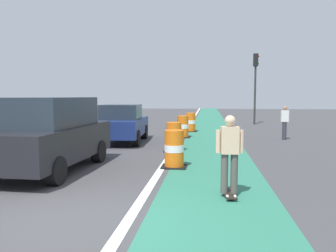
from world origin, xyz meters
The scene contains 12 objects.
ground_plane centered at (0.00, 0.00, 0.00)m, with size 100.00×100.00×0.00m, color #424244.
bike_lane_strip centered at (2.40, 12.00, 0.00)m, with size 2.50×80.00×0.01m, color #2D755B.
lane_divider_stripe centered at (0.90, 12.00, 0.01)m, with size 0.20×80.00×0.01m, color silver.
skateboarder_on_lane centered at (2.66, 1.61, 0.91)m, with size 0.57×0.82×1.69m.
parked_suv_nearest centered at (-2.08, 3.53, 1.04)m, with size 2.05×4.67×2.04m.
parked_sedan_second centered at (-1.60, 9.47, 0.83)m, with size 2.09×4.19×1.70m.
traffic_barrel_front centered at (1.25, 4.38, 0.53)m, with size 0.73×0.73×1.09m.
traffic_barrel_mid centered at (0.95, 7.29, 0.53)m, with size 0.73×0.73×1.09m.
traffic_barrel_back centered at (0.98, 11.56, 0.53)m, with size 0.73×0.73×1.09m.
traffic_barrel_far centered at (1.22, 14.49, 0.53)m, with size 0.73×0.73×1.09m.
traffic_light_corner centered at (5.61, 20.01, 3.50)m, with size 0.41×0.32×5.10m.
pedestrian_crossing centered at (5.83, 11.22, 0.86)m, with size 0.34×0.20×1.61m.
Camera 1 is at (2.20, -5.42, 2.08)m, focal length 36.56 mm.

